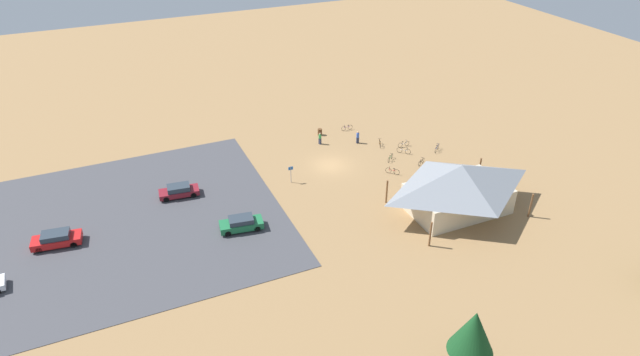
{
  "coord_description": "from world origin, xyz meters",
  "views": [
    {
      "loc": [
        24.91,
        53.22,
        33.04
      ],
      "look_at": [
        3.27,
        4.16,
        1.2
      ],
      "focal_mm": 30.53,
      "sensor_mm": 36.0,
      "label": 1
    }
  ],
  "objects_px": {
    "bicycle_black_front_row": "(421,162)",
    "car_green_second_row": "(241,223)",
    "car_red_end_stall": "(56,239)",
    "visitor_at_bikes": "(358,137)",
    "bicycle_green_yard_left": "(390,158)",
    "bicycle_silver_yard_right": "(404,144)",
    "bicycle_red_yard_center": "(392,171)",
    "trash_bin": "(320,132)",
    "pine_far_east": "(473,332)",
    "bike_pavilion": "(459,185)",
    "lot_sign": "(291,172)",
    "bicycle_orange_edge_north": "(380,143)",
    "bicycle_white_trailside": "(404,151)",
    "car_maroon_by_curb": "(179,191)",
    "visitor_by_pavilion": "(320,138)",
    "bicycle_purple_near_porch": "(347,128)",
    "bicycle_blue_near_sign": "(437,148)"
  },
  "relations": [
    {
      "from": "bicycle_white_trailside",
      "to": "bicycle_orange_edge_north",
      "type": "distance_m",
      "value": 3.57
    },
    {
      "from": "bicycle_red_yard_center",
      "to": "bicycle_white_trailside",
      "type": "bearing_deg",
      "value": -135.15
    },
    {
      "from": "bicycle_blue_near_sign",
      "to": "bicycle_silver_yard_right",
      "type": "bearing_deg",
      "value": -39.87
    },
    {
      "from": "bicycle_black_front_row",
      "to": "bicycle_orange_edge_north",
      "type": "bearing_deg",
      "value": -71.09
    },
    {
      "from": "trash_bin",
      "to": "visitor_by_pavilion",
      "type": "height_order",
      "value": "visitor_by_pavilion"
    },
    {
      "from": "car_maroon_by_curb",
      "to": "bicycle_black_front_row",
      "type": "bearing_deg",
      "value": 170.76
    },
    {
      "from": "lot_sign",
      "to": "car_red_end_stall",
      "type": "bearing_deg",
      "value": 4.35
    },
    {
      "from": "bicycle_white_trailside",
      "to": "bicycle_blue_near_sign",
      "type": "relative_size",
      "value": 0.93
    },
    {
      "from": "trash_bin",
      "to": "car_green_second_row",
      "type": "height_order",
      "value": "car_green_second_row"
    },
    {
      "from": "bike_pavilion",
      "to": "bicycle_orange_edge_north",
      "type": "distance_m",
      "value": 16.74
    },
    {
      "from": "lot_sign",
      "to": "bike_pavilion",
      "type": "bearing_deg",
      "value": 138.85
    },
    {
      "from": "bicycle_white_trailside",
      "to": "visitor_by_pavilion",
      "type": "bearing_deg",
      "value": -37.62
    },
    {
      "from": "car_green_second_row",
      "to": "visitor_at_bikes",
      "type": "height_order",
      "value": "visitor_at_bikes"
    },
    {
      "from": "pine_far_east",
      "to": "bicycle_green_yard_left",
      "type": "bearing_deg",
      "value": -110.58
    },
    {
      "from": "trash_bin",
      "to": "visitor_at_bikes",
      "type": "xyz_separation_m",
      "value": [
        -3.62,
        4.26,
        0.45
      ]
    },
    {
      "from": "bicycle_white_trailside",
      "to": "bicycle_green_yard_left",
      "type": "bearing_deg",
      "value": 19.84
    },
    {
      "from": "trash_bin",
      "to": "bike_pavilion",
      "type": "bearing_deg",
      "value": 105.1
    },
    {
      "from": "bike_pavilion",
      "to": "lot_sign",
      "type": "height_order",
      "value": "bike_pavilion"
    },
    {
      "from": "bicycle_blue_near_sign",
      "to": "car_green_second_row",
      "type": "height_order",
      "value": "car_green_second_row"
    },
    {
      "from": "bike_pavilion",
      "to": "trash_bin",
      "type": "distance_m",
      "value": 23.64
    },
    {
      "from": "bicycle_orange_edge_north",
      "to": "visitor_by_pavilion",
      "type": "xyz_separation_m",
      "value": [
        7.04,
        -3.67,
        0.48
      ]
    },
    {
      "from": "lot_sign",
      "to": "bicycle_black_front_row",
      "type": "bearing_deg",
      "value": 171.4
    },
    {
      "from": "bike_pavilion",
      "to": "bicycle_purple_near_porch",
      "type": "bearing_deg",
      "value": -84.82
    },
    {
      "from": "bicycle_green_yard_left",
      "to": "visitor_by_pavilion",
      "type": "relative_size",
      "value": 0.83
    },
    {
      "from": "bicycle_red_yard_center",
      "to": "visitor_at_bikes",
      "type": "xyz_separation_m",
      "value": [
        0.09,
        -8.99,
        0.51
      ]
    },
    {
      "from": "bicycle_red_yard_center",
      "to": "trash_bin",
      "type": "bearing_deg",
      "value": -74.35
    },
    {
      "from": "bicycle_silver_yard_right",
      "to": "bicycle_black_front_row",
      "type": "xyz_separation_m",
      "value": [
        0.52,
        5.03,
        -0.0
      ]
    },
    {
      "from": "trash_bin",
      "to": "bicycle_purple_near_porch",
      "type": "xyz_separation_m",
      "value": [
        -4.08,
        0.13,
        -0.08
      ]
    },
    {
      "from": "bicycle_black_front_row",
      "to": "visitor_by_pavilion",
      "type": "distance_m",
      "value": 13.76
    },
    {
      "from": "trash_bin",
      "to": "pine_far_east",
      "type": "height_order",
      "value": "pine_far_east"
    },
    {
      "from": "pine_far_east",
      "to": "car_red_end_stall",
      "type": "xyz_separation_m",
      "value": [
        27.14,
        -28.95,
        -3.63
      ]
    },
    {
      "from": "bicycle_red_yard_center",
      "to": "car_red_end_stall",
      "type": "bearing_deg",
      "value": -1.76
    },
    {
      "from": "bicycle_black_front_row",
      "to": "car_green_second_row",
      "type": "height_order",
      "value": "car_green_second_row"
    },
    {
      "from": "lot_sign",
      "to": "bicycle_orange_edge_north",
      "type": "height_order",
      "value": "lot_sign"
    },
    {
      "from": "bicycle_orange_edge_north",
      "to": "car_red_end_stall",
      "type": "height_order",
      "value": "car_red_end_stall"
    },
    {
      "from": "car_maroon_by_curb",
      "to": "visitor_at_bikes",
      "type": "height_order",
      "value": "visitor_at_bikes"
    },
    {
      "from": "car_red_end_stall",
      "to": "visitor_by_pavilion",
      "type": "xyz_separation_m",
      "value": [
        -32.44,
        -9.61,
        0.09
      ]
    },
    {
      "from": "bicycle_green_yard_left",
      "to": "bicycle_silver_yard_right",
      "type": "bearing_deg",
      "value": -143.94
    },
    {
      "from": "bicycle_green_yard_left",
      "to": "bicycle_silver_yard_right",
      "type": "relative_size",
      "value": 0.79
    },
    {
      "from": "car_red_end_stall",
      "to": "visitor_by_pavilion",
      "type": "height_order",
      "value": "visitor_by_pavilion"
    },
    {
      "from": "pine_far_east",
      "to": "bicycle_orange_edge_north",
      "type": "bearing_deg",
      "value": -109.48
    },
    {
      "from": "car_red_end_stall",
      "to": "visitor_at_bikes",
      "type": "bearing_deg",
      "value": -168.07
    },
    {
      "from": "car_red_end_stall",
      "to": "bicycle_black_front_row",
      "type": "bearing_deg",
      "value": 179.25
    },
    {
      "from": "bike_pavilion",
      "to": "car_green_second_row",
      "type": "distance_m",
      "value": 23.19
    },
    {
      "from": "bike_pavilion",
      "to": "bicycle_green_yard_left",
      "type": "height_order",
      "value": "bike_pavilion"
    },
    {
      "from": "pine_far_east",
      "to": "visitor_at_bikes",
      "type": "height_order",
      "value": "pine_far_east"
    },
    {
      "from": "lot_sign",
      "to": "bicycle_silver_yard_right",
      "type": "relative_size",
      "value": 1.27
    },
    {
      "from": "bicycle_orange_edge_north",
      "to": "trash_bin",
      "type": "bearing_deg",
      "value": -46.0
    },
    {
      "from": "bicycle_white_trailside",
      "to": "car_green_second_row",
      "type": "bearing_deg",
      "value": 17.64
    },
    {
      "from": "bicycle_white_trailside",
      "to": "bicycle_red_yard_center",
      "type": "relative_size",
      "value": 1.02
    }
  ]
}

